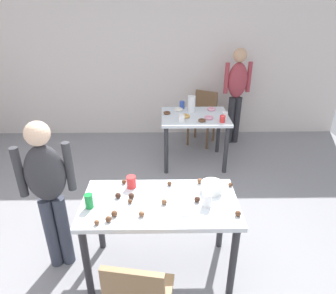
% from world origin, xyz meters
% --- Properties ---
extents(ground_plane, '(6.40, 6.40, 0.00)m').
position_xyz_m(ground_plane, '(0.00, 0.00, 0.00)').
color(ground_plane, gray).
extents(wall_back, '(6.40, 0.10, 2.60)m').
position_xyz_m(wall_back, '(0.00, 3.20, 1.30)').
color(wall_back, silver).
rests_on(wall_back, ground_plane).
extents(dining_table_near, '(1.29, 0.67, 0.75)m').
position_xyz_m(dining_table_near, '(0.04, -0.00, 0.64)').
color(dining_table_near, silver).
rests_on(dining_table_near, ground_plane).
extents(dining_table_far, '(0.95, 0.77, 0.75)m').
position_xyz_m(dining_table_far, '(0.52, 2.03, 0.63)').
color(dining_table_far, silver).
rests_on(dining_table_far, ground_plane).
extents(chair_far_table, '(0.54, 0.54, 0.87)m').
position_xyz_m(chair_far_table, '(0.74, 2.76, 0.50)').
color(chair_far_table, brown).
rests_on(chair_far_table, ground_plane).
extents(person_girl_near, '(0.45, 0.27, 1.43)m').
position_xyz_m(person_girl_near, '(-0.89, 0.08, 0.85)').
color(person_girl_near, '#383D4C').
rests_on(person_girl_near, ground_plane).
extents(person_adult_far, '(0.46, 0.25, 1.57)m').
position_xyz_m(person_adult_far, '(1.25, 2.73, 0.95)').
color(person_adult_far, '#28282D').
rests_on(person_adult_far, ground_plane).
extents(mixing_bowl, '(0.19, 0.19, 0.08)m').
position_xyz_m(mixing_bowl, '(0.49, 0.15, 0.79)').
color(mixing_bowl, white).
rests_on(mixing_bowl, dining_table_near).
extents(soda_can, '(0.07, 0.07, 0.12)m').
position_xyz_m(soda_can, '(-0.52, -0.07, 0.81)').
color(soda_can, '#198438').
rests_on(soda_can, dining_table_near).
extents(fork_near, '(0.17, 0.02, 0.01)m').
position_xyz_m(fork_near, '(0.29, -0.19, 0.75)').
color(fork_near, silver).
rests_on(fork_near, dining_table_near).
extents(cup_near_0, '(0.08, 0.08, 0.11)m').
position_xyz_m(cup_near_0, '(0.42, -0.06, 0.81)').
color(cup_near_0, white).
rests_on(cup_near_0, dining_table_near).
extents(cup_near_1, '(0.08, 0.08, 0.11)m').
position_xyz_m(cup_near_1, '(-0.22, 0.22, 0.80)').
color(cup_near_1, red).
rests_on(cup_near_1, dining_table_near).
extents(cake_ball_0, '(0.05, 0.05, 0.05)m').
position_xyz_m(cake_ball_0, '(-0.10, -0.18, 0.77)').
color(cake_ball_0, brown).
rests_on(cake_ball_0, dining_table_near).
extents(cake_ball_1, '(0.05, 0.05, 0.05)m').
position_xyz_m(cake_ball_1, '(0.53, 0.29, 0.77)').
color(cake_ball_1, brown).
rests_on(cake_ball_1, dining_table_near).
extents(cake_ball_2, '(0.04, 0.04, 0.04)m').
position_xyz_m(cake_ball_2, '(0.66, 0.21, 0.77)').
color(cake_ball_2, brown).
rests_on(cake_ball_2, dining_table_near).
extents(cake_ball_3, '(0.05, 0.05, 0.05)m').
position_xyz_m(cake_ball_3, '(-0.31, 0.06, 0.77)').
color(cake_ball_3, '#3D2319').
rests_on(cake_ball_3, dining_table_near).
extents(cake_ball_4, '(0.05, 0.05, 0.05)m').
position_xyz_m(cake_ball_4, '(0.35, -0.01, 0.77)').
color(cake_ball_4, '#3D2319').
rests_on(cake_ball_4, dining_table_near).
extents(cake_ball_5, '(0.04, 0.04, 0.04)m').
position_xyz_m(cake_ball_5, '(0.12, 0.24, 0.77)').
color(cake_ball_5, brown).
rests_on(cake_ball_5, dining_table_near).
extents(cake_ball_6, '(0.04, 0.04, 0.04)m').
position_xyz_m(cake_ball_6, '(-0.29, 0.27, 0.77)').
color(cake_ball_6, brown).
rests_on(cake_ball_6, dining_table_near).
extents(cake_ball_7, '(0.05, 0.05, 0.05)m').
position_xyz_m(cake_ball_7, '(-0.31, -0.18, 0.77)').
color(cake_ball_7, brown).
rests_on(cake_ball_7, dining_table_near).
extents(cake_ball_8, '(0.04, 0.04, 0.04)m').
position_xyz_m(cake_ball_8, '(-0.43, -0.27, 0.77)').
color(cake_ball_8, brown).
rests_on(cake_ball_8, dining_table_near).
extents(cake_ball_9, '(0.05, 0.05, 0.05)m').
position_xyz_m(cake_ball_9, '(-0.20, 0.05, 0.77)').
color(cake_ball_9, '#3D2319').
rests_on(cake_ball_9, dining_table_near).
extents(cake_ball_10, '(0.05, 0.05, 0.05)m').
position_xyz_m(cake_ball_10, '(0.40, 0.27, 0.77)').
color(cake_ball_10, brown).
rests_on(cake_ball_10, dining_table_near).
extents(cake_ball_11, '(0.04, 0.04, 0.04)m').
position_xyz_m(cake_ball_11, '(-0.21, -0.02, 0.77)').
color(cake_ball_11, brown).
rests_on(cake_ball_11, dining_table_near).
extents(cake_ball_12, '(0.05, 0.05, 0.05)m').
position_xyz_m(cake_ball_12, '(-0.34, -0.24, 0.77)').
color(cake_ball_12, brown).
rests_on(cake_ball_12, dining_table_near).
extents(cake_ball_13, '(0.05, 0.05, 0.05)m').
position_xyz_m(cake_ball_13, '(0.64, -0.19, 0.77)').
color(cake_ball_13, brown).
rests_on(cake_ball_13, dining_table_near).
extents(cake_ball_14, '(0.05, 0.05, 0.05)m').
position_xyz_m(cake_ball_14, '(0.07, -0.04, 0.77)').
color(cake_ball_14, brown).
rests_on(cake_ball_14, dining_table_near).
extents(pitcher_far, '(0.11, 0.11, 0.24)m').
position_xyz_m(pitcher_far, '(0.48, 2.19, 0.87)').
color(pitcher_far, white).
rests_on(pitcher_far, dining_table_far).
extents(cup_far_0, '(0.08, 0.08, 0.11)m').
position_xyz_m(cup_far_0, '(0.91, 1.87, 0.80)').
color(cup_far_0, white).
rests_on(cup_far_0, dining_table_far).
extents(cup_far_1, '(0.07, 0.07, 0.10)m').
position_xyz_m(cup_far_1, '(0.86, 1.76, 0.80)').
color(cup_far_1, red).
rests_on(cup_far_1, dining_table_far).
extents(cup_far_2, '(0.08, 0.08, 0.10)m').
position_xyz_m(cup_far_2, '(0.32, 1.78, 0.80)').
color(cup_far_2, white).
rests_on(cup_far_2, dining_table_far).
extents(cup_far_3, '(0.08, 0.08, 0.11)m').
position_xyz_m(cup_far_3, '(0.35, 2.34, 0.81)').
color(cup_far_3, '#3351B2').
rests_on(cup_far_3, dining_table_far).
extents(donut_far_0, '(0.10, 0.10, 0.03)m').
position_xyz_m(donut_far_0, '(0.12, 2.10, 0.77)').
color(donut_far_0, brown).
rests_on(donut_far_0, dining_table_far).
extents(donut_far_1, '(0.13, 0.13, 0.04)m').
position_xyz_m(donut_far_1, '(0.70, 1.89, 0.77)').
color(donut_far_1, pink).
rests_on(donut_far_1, dining_table_far).
extents(donut_far_2, '(0.13, 0.13, 0.04)m').
position_xyz_m(donut_far_2, '(0.79, 2.25, 0.77)').
color(donut_far_2, pink).
rests_on(donut_far_2, dining_table_far).
extents(donut_far_3, '(0.13, 0.13, 0.04)m').
position_xyz_m(donut_far_3, '(0.30, 2.23, 0.77)').
color(donut_far_3, white).
rests_on(donut_far_3, dining_table_far).
extents(donut_far_4, '(0.13, 0.13, 0.04)m').
position_xyz_m(donut_far_4, '(0.37, 1.95, 0.77)').
color(donut_far_4, gold).
rests_on(donut_far_4, dining_table_far).
extents(donut_far_5, '(0.10, 0.10, 0.03)m').
position_xyz_m(donut_far_5, '(0.59, 1.80, 0.77)').
color(donut_far_5, brown).
rests_on(donut_far_5, dining_table_far).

